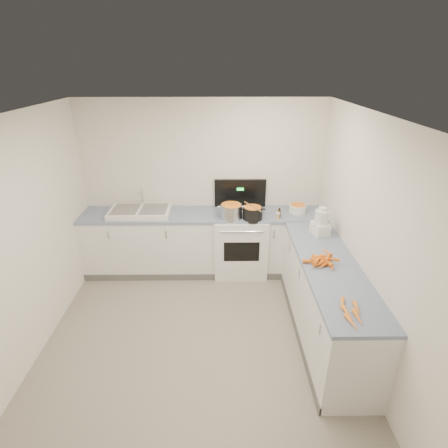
{
  "coord_description": "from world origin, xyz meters",
  "views": [
    {
      "loc": [
        0.26,
        -2.93,
        2.93
      ],
      "look_at": [
        0.3,
        1.1,
        1.05
      ],
      "focal_mm": 28.0,
      "sensor_mm": 36.0,
      "label": 1
    }
  ],
  "objects_px": {
    "steel_pot": "(231,212)",
    "mixing_bowl": "(298,208)",
    "stove": "(240,242)",
    "spice_jar": "(278,216)",
    "black_pot": "(253,214)",
    "food_processor": "(321,223)",
    "extract_bottle": "(279,213)",
    "sink": "(140,211)"
  },
  "relations": [
    {
      "from": "steel_pot",
      "to": "mixing_bowl",
      "type": "distance_m",
      "value": 0.99
    },
    {
      "from": "mixing_bowl",
      "to": "stove",
      "type": "bearing_deg",
      "value": -176.73
    },
    {
      "from": "mixing_bowl",
      "to": "spice_jar",
      "type": "bearing_deg",
      "value": -143.89
    },
    {
      "from": "black_pot",
      "to": "food_processor",
      "type": "height_order",
      "value": "food_processor"
    },
    {
      "from": "black_pot",
      "to": "extract_bottle",
      "type": "xyz_separation_m",
      "value": [
        0.38,
        0.06,
        -0.02
      ]
    },
    {
      "from": "steel_pot",
      "to": "food_processor",
      "type": "height_order",
      "value": "food_processor"
    },
    {
      "from": "extract_bottle",
      "to": "spice_jar",
      "type": "bearing_deg",
      "value": -112.71
    },
    {
      "from": "sink",
      "to": "spice_jar",
      "type": "relative_size",
      "value": 11.2
    },
    {
      "from": "sink",
      "to": "extract_bottle",
      "type": "xyz_separation_m",
      "value": [
        1.98,
        -0.13,
        0.02
      ]
    },
    {
      "from": "stove",
      "to": "spice_jar",
      "type": "distance_m",
      "value": 0.74
    },
    {
      "from": "stove",
      "to": "mixing_bowl",
      "type": "distance_m",
      "value": 0.98
    },
    {
      "from": "black_pot",
      "to": "extract_bottle",
      "type": "height_order",
      "value": "black_pot"
    },
    {
      "from": "food_processor",
      "to": "mixing_bowl",
      "type": "bearing_deg",
      "value": 100.89
    },
    {
      "from": "extract_bottle",
      "to": "spice_jar",
      "type": "xyz_separation_m",
      "value": [
        -0.03,
        -0.07,
        -0.02
      ]
    },
    {
      "from": "food_processor",
      "to": "spice_jar",
      "type": "bearing_deg",
      "value": 133.44
    },
    {
      "from": "sink",
      "to": "extract_bottle",
      "type": "bearing_deg",
      "value": -3.89
    },
    {
      "from": "spice_jar",
      "to": "food_processor",
      "type": "bearing_deg",
      "value": -46.56
    },
    {
      "from": "food_processor",
      "to": "steel_pot",
      "type": "bearing_deg",
      "value": 155.06
    },
    {
      "from": "steel_pot",
      "to": "sink",
      "type": "bearing_deg",
      "value": 172.62
    },
    {
      "from": "steel_pot",
      "to": "mixing_bowl",
      "type": "height_order",
      "value": "steel_pot"
    },
    {
      "from": "stove",
      "to": "food_processor",
      "type": "relative_size",
      "value": 3.74
    },
    {
      "from": "stove",
      "to": "steel_pot",
      "type": "distance_m",
      "value": 0.6
    },
    {
      "from": "spice_jar",
      "to": "steel_pot",
      "type": "bearing_deg",
      "value": 177.14
    },
    {
      "from": "black_pot",
      "to": "mixing_bowl",
      "type": "relative_size",
      "value": 1.08
    },
    {
      "from": "mixing_bowl",
      "to": "food_processor",
      "type": "height_order",
      "value": "food_processor"
    },
    {
      "from": "sink",
      "to": "food_processor",
      "type": "height_order",
      "value": "food_processor"
    },
    {
      "from": "extract_bottle",
      "to": "spice_jar",
      "type": "height_order",
      "value": "extract_bottle"
    },
    {
      "from": "spice_jar",
      "to": "food_processor",
      "type": "distance_m",
      "value": 0.67
    },
    {
      "from": "extract_bottle",
      "to": "food_processor",
      "type": "height_order",
      "value": "food_processor"
    },
    {
      "from": "stove",
      "to": "extract_bottle",
      "type": "height_order",
      "value": "stove"
    },
    {
      "from": "mixing_bowl",
      "to": "spice_jar",
      "type": "xyz_separation_m",
      "value": [
        -0.32,
        -0.23,
        -0.02
      ]
    },
    {
      "from": "sink",
      "to": "spice_jar",
      "type": "height_order",
      "value": "sink"
    },
    {
      "from": "black_pot",
      "to": "sink",
      "type": "bearing_deg",
      "value": 173.07
    },
    {
      "from": "black_pot",
      "to": "food_processor",
      "type": "relative_size",
      "value": 0.74
    },
    {
      "from": "stove",
      "to": "black_pot",
      "type": "bearing_deg",
      "value": -50.1
    },
    {
      "from": "steel_pot",
      "to": "extract_bottle",
      "type": "xyz_separation_m",
      "value": [
        0.68,
        0.03,
        -0.04
      ]
    },
    {
      "from": "stove",
      "to": "sink",
      "type": "height_order",
      "value": "stove"
    },
    {
      "from": "black_pot",
      "to": "mixing_bowl",
      "type": "bearing_deg",
      "value": 18.55
    },
    {
      "from": "steel_pot",
      "to": "mixing_bowl",
      "type": "bearing_deg",
      "value": 11.67
    },
    {
      "from": "sink",
      "to": "steel_pot",
      "type": "relative_size",
      "value": 2.85
    },
    {
      "from": "stove",
      "to": "mixing_bowl",
      "type": "relative_size",
      "value": 5.42
    },
    {
      "from": "sink",
      "to": "steel_pot",
      "type": "distance_m",
      "value": 1.32
    }
  ]
}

